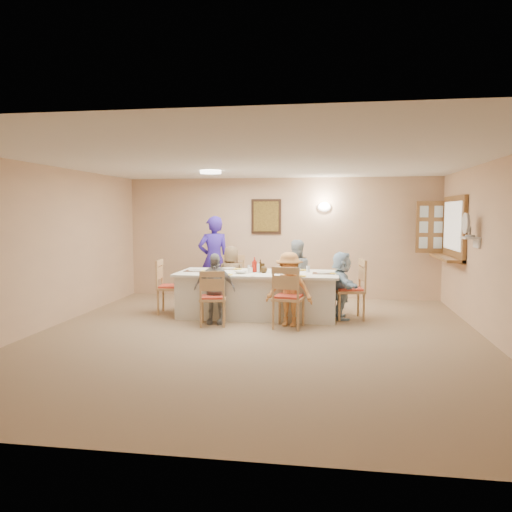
# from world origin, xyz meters

# --- Properties ---
(ground) EXTENTS (7.00, 7.00, 0.00)m
(ground) POSITION_xyz_m (0.00, 0.00, 0.00)
(ground) COLOR #927952
(room_walls) EXTENTS (7.00, 7.00, 7.00)m
(room_walls) POSITION_xyz_m (0.00, 0.00, 1.51)
(room_walls) COLOR beige
(room_walls) RESTS_ON ground
(wall_picture) EXTENTS (0.62, 0.05, 0.72)m
(wall_picture) POSITION_xyz_m (-0.30, 3.46, 1.70)
(wall_picture) COLOR black
(wall_picture) RESTS_ON room_walls
(wall_sconce) EXTENTS (0.26, 0.09, 0.18)m
(wall_sconce) POSITION_xyz_m (0.90, 3.44, 1.90)
(wall_sconce) COLOR white
(wall_sconce) RESTS_ON room_walls
(ceiling_light) EXTENTS (0.36, 0.36, 0.05)m
(ceiling_light) POSITION_xyz_m (-1.00, 1.50, 2.47)
(ceiling_light) COLOR white
(ceiling_light) RESTS_ON room_walls
(serving_hatch) EXTENTS (0.06, 1.50, 1.15)m
(serving_hatch) POSITION_xyz_m (3.21, 2.40, 1.50)
(serving_hatch) COLOR olive
(serving_hatch) RESTS_ON room_walls
(hatch_sill) EXTENTS (0.30, 1.50, 0.05)m
(hatch_sill) POSITION_xyz_m (3.09, 2.40, 0.97)
(hatch_sill) COLOR olive
(hatch_sill) RESTS_ON room_walls
(shutter_door) EXTENTS (0.55, 0.04, 1.00)m
(shutter_door) POSITION_xyz_m (2.95, 3.16, 1.50)
(shutter_door) COLOR olive
(shutter_door) RESTS_ON room_walls
(fan_shelf) EXTENTS (0.22, 0.36, 0.03)m
(fan_shelf) POSITION_xyz_m (3.13, 1.05, 1.40)
(fan_shelf) COLOR white
(fan_shelf) RESTS_ON room_walls
(desk_fan) EXTENTS (0.30, 0.30, 0.28)m
(desk_fan) POSITION_xyz_m (3.10, 1.05, 1.55)
(desk_fan) COLOR #A5A5A8
(desk_fan) RESTS_ON fan_shelf
(dining_table) EXTENTS (2.74, 1.16, 0.76)m
(dining_table) POSITION_xyz_m (-0.19, 1.51, 0.38)
(dining_table) COLOR silver
(dining_table) RESTS_ON ground
(chair_back_left) EXTENTS (0.50, 0.50, 0.97)m
(chair_back_left) POSITION_xyz_m (-0.79, 2.31, 0.49)
(chair_back_left) COLOR tan
(chair_back_left) RESTS_ON ground
(chair_back_right) EXTENTS (0.50, 0.50, 0.95)m
(chair_back_right) POSITION_xyz_m (0.41, 2.31, 0.48)
(chair_back_right) COLOR tan
(chair_back_right) RESTS_ON ground
(chair_front_left) EXTENTS (0.50, 0.50, 0.89)m
(chair_front_left) POSITION_xyz_m (-0.79, 0.71, 0.45)
(chair_front_left) COLOR tan
(chair_front_left) RESTS_ON ground
(chair_front_right) EXTENTS (0.53, 0.53, 0.98)m
(chair_front_right) POSITION_xyz_m (0.41, 0.71, 0.49)
(chair_front_right) COLOR tan
(chair_front_right) RESTS_ON ground
(chair_left_end) EXTENTS (0.50, 0.50, 0.96)m
(chair_left_end) POSITION_xyz_m (-1.74, 1.51, 0.48)
(chair_left_end) COLOR tan
(chair_left_end) RESTS_ON ground
(chair_right_end) EXTENTS (0.56, 0.56, 1.01)m
(chair_right_end) POSITION_xyz_m (1.36, 1.51, 0.51)
(chair_right_end) COLOR tan
(chair_right_end) RESTS_ON ground
(diner_back_left) EXTENTS (0.57, 0.38, 1.16)m
(diner_back_left) POSITION_xyz_m (-0.79, 2.19, 0.58)
(diner_back_left) COLOR brown
(diner_back_left) RESTS_ON ground
(diner_back_right) EXTENTS (0.82, 0.73, 1.29)m
(diner_back_right) POSITION_xyz_m (0.41, 2.19, 0.64)
(diner_back_right) COLOR #A4AEB6
(diner_back_right) RESTS_ON ground
(diner_front_left) EXTENTS (0.69, 0.33, 1.13)m
(diner_front_left) POSITION_xyz_m (-0.79, 0.83, 0.57)
(diner_front_left) COLOR #969799
(diner_front_left) RESTS_ON ground
(diner_front_right) EXTENTS (0.90, 0.68, 1.16)m
(diner_front_right) POSITION_xyz_m (0.41, 0.83, 0.58)
(diner_front_right) COLOR #E0944D
(diner_front_right) RESTS_ON ground
(diner_right_end) EXTENTS (1.17, 0.72, 1.13)m
(diner_right_end) POSITION_xyz_m (1.23, 1.51, 0.57)
(diner_right_end) COLOR #B7D8F3
(diner_right_end) RESTS_ON ground
(caregiver) EXTENTS (0.95, 0.91, 1.71)m
(caregiver) POSITION_xyz_m (-1.24, 2.66, 0.86)
(caregiver) COLOR #321F9E
(caregiver) RESTS_ON ground
(placemat_fl) EXTENTS (0.35, 0.26, 0.01)m
(placemat_fl) POSITION_xyz_m (-0.79, 1.09, 0.76)
(placemat_fl) COLOR #472B19
(placemat_fl) RESTS_ON dining_table
(plate_fl) EXTENTS (0.26, 0.26, 0.02)m
(plate_fl) POSITION_xyz_m (-0.79, 1.09, 0.77)
(plate_fl) COLOR white
(plate_fl) RESTS_ON dining_table
(napkin_fl) EXTENTS (0.13, 0.13, 0.01)m
(napkin_fl) POSITION_xyz_m (-0.61, 1.04, 0.77)
(napkin_fl) COLOR yellow
(napkin_fl) RESTS_ON dining_table
(placemat_fr) EXTENTS (0.36, 0.27, 0.01)m
(placemat_fr) POSITION_xyz_m (0.41, 1.09, 0.76)
(placemat_fr) COLOR #472B19
(placemat_fr) RESTS_ON dining_table
(plate_fr) EXTENTS (0.24, 0.24, 0.02)m
(plate_fr) POSITION_xyz_m (0.41, 1.09, 0.77)
(plate_fr) COLOR white
(plate_fr) RESTS_ON dining_table
(napkin_fr) EXTENTS (0.14, 0.14, 0.01)m
(napkin_fr) POSITION_xyz_m (0.59, 1.04, 0.77)
(napkin_fr) COLOR yellow
(napkin_fr) RESTS_ON dining_table
(placemat_bl) EXTENTS (0.37, 0.27, 0.01)m
(placemat_bl) POSITION_xyz_m (-0.79, 1.93, 0.76)
(placemat_bl) COLOR #472B19
(placemat_bl) RESTS_ON dining_table
(plate_bl) EXTENTS (0.25, 0.25, 0.02)m
(plate_bl) POSITION_xyz_m (-0.79, 1.93, 0.77)
(plate_bl) COLOR white
(plate_bl) RESTS_ON dining_table
(napkin_bl) EXTENTS (0.13, 0.13, 0.01)m
(napkin_bl) POSITION_xyz_m (-0.61, 1.88, 0.77)
(napkin_bl) COLOR yellow
(napkin_bl) RESTS_ON dining_table
(placemat_br) EXTENTS (0.37, 0.27, 0.01)m
(placemat_br) POSITION_xyz_m (0.41, 1.93, 0.76)
(placemat_br) COLOR #472B19
(placemat_br) RESTS_ON dining_table
(plate_br) EXTENTS (0.24, 0.24, 0.02)m
(plate_br) POSITION_xyz_m (0.41, 1.93, 0.77)
(plate_br) COLOR white
(plate_br) RESTS_ON dining_table
(napkin_br) EXTENTS (0.14, 0.14, 0.01)m
(napkin_br) POSITION_xyz_m (0.59, 1.88, 0.77)
(napkin_br) COLOR yellow
(napkin_br) RESTS_ON dining_table
(placemat_le) EXTENTS (0.38, 0.28, 0.01)m
(placemat_le) POSITION_xyz_m (-1.29, 1.51, 0.76)
(placemat_le) COLOR #472B19
(placemat_le) RESTS_ON dining_table
(plate_le) EXTENTS (0.25, 0.25, 0.02)m
(plate_le) POSITION_xyz_m (-1.29, 1.51, 0.77)
(plate_le) COLOR white
(plate_le) RESTS_ON dining_table
(napkin_le) EXTENTS (0.14, 0.14, 0.01)m
(napkin_le) POSITION_xyz_m (-1.11, 1.46, 0.77)
(napkin_le) COLOR yellow
(napkin_le) RESTS_ON dining_table
(placemat_re) EXTENTS (0.37, 0.27, 0.01)m
(placemat_re) POSITION_xyz_m (0.93, 1.51, 0.76)
(placemat_re) COLOR #472B19
(placemat_re) RESTS_ON dining_table
(plate_re) EXTENTS (0.23, 0.23, 0.01)m
(plate_re) POSITION_xyz_m (0.93, 1.51, 0.77)
(plate_re) COLOR white
(plate_re) RESTS_ON dining_table
(napkin_re) EXTENTS (0.13, 0.13, 0.01)m
(napkin_re) POSITION_xyz_m (1.11, 1.46, 0.77)
(napkin_re) COLOR yellow
(napkin_re) RESTS_ON dining_table
(teacup_a) EXTENTS (0.13, 0.13, 0.08)m
(teacup_a) POSITION_xyz_m (-0.96, 1.17, 0.80)
(teacup_a) COLOR white
(teacup_a) RESTS_ON dining_table
(teacup_b) EXTENTS (0.11, 0.11, 0.08)m
(teacup_b) POSITION_xyz_m (0.20, 2.07, 0.80)
(teacup_b) COLOR white
(teacup_b) RESTS_ON dining_table
(bowl_a) EXTENTS (0.34, 0.34, 0.05)m
(bowl_a) POSITION_xyz_m (-0.44, 1.30, 0.79)
(bowl_a) COLOR white
(bowl_a) RESTS_ON dining_table
(bowl_b) EXTENTS (0.36, 0.36, 0.07)m
(bowl_b) POSITION_xyz_m (0.17, 1.73, 0.79)
(bowl_b) COLOR white
(bowl_b) RESTS_ON dining_table
(condiment_ketchup) EXTENTS (0.14, 0.14, 0.26)m
(condiment_ketchup) POSITION_xyz_m (-0.25, 1.53, 0.89)
(condiment_ketchup) COLOR red
(condiment_ketchup) RESTS_ON dining_table
(condiment_brown) EXTENTS (0.14, 0.14, 0.21)m
(condiment_brown) POSITION_xyz_m (-0.15, 1.57, 0.87)
(condiment_brown) COLOR #3A270F
(condiment_brown) RESTS_ON dining_table
(condiment_malt) EXTENTS (0.18, 0.18, 0.16)m
(condiment_malt) POSITION_xyz_m (-0.08, 1.45, 0.84)
(condiment_malt) COLOR #3A270F
(condiment_malt) RESTS_ON dining_table
(drinking_glass) EXTENTS (0.07, 0.07, 0.11)m
(drinking_glass) POSITION_xyz_m (-0.34, 1.56, 0.82)
(drinking_glass) COLOR silver
(drinking_glass) RESTS_ON dining_table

